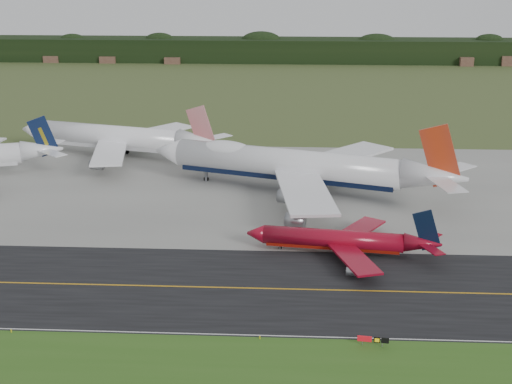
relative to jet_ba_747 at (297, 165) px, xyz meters
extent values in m
plane|color=#394821|center=(-7.35, -48.13, -6.42)|extent=(600.00, 600.00, 0.00)
cube|color=black|center=(-7.35, -52.13, -6.41)|extent=(400.00, 32.00, 0.02)
cube|color=gray|center=(-7.35, 2.87, -6.42)|extent=(400.00, 78.00, 0.01)
cube|color=#CA8B13|center=(-7.35, -52.13, -6.39)|extent=(400.00, 0.40, 0.00)
cube|color=silver|center=(-7.35, -67.63, -6.39)|extent=(400.00, 0.25, 0.00)
cube|color=black|center=(-7.35, 226.87, -0.42)|extent=(700.00, 24.00, 12.00)
cylinder|color=white|center=(-2.58, 0.83, 0.20)|extent=(53.37, 23.05, 6.84)
cube|color=black|center=(-2.58, 0.83, -2.02)|extent=(50.28, 20.60, 2.39)
cone|color=white|center=(-31.42, 10.14, 0.20)|extent=(8.51, 8.58, 6.84)
cone|color=white|center=(29.82, -9.62, 0.72)|extent=(15.63, 10.88, 6.84)
ellipsoid|color=white|center=(-16.93, 5.46, 2.08)|extent=(15.07, 9.82, 4.36)
cube|color=white|center=(1.64, -16.55, -0.99)|extent=(13.43, 31.45, 0.59)
cube|color=white|center=(11.00, 12.47, -0.99)|extent=(27.87, 28.96, 0.59)
cube|color=red|center=(30.55, -9.86, 5.37)|extent=(9.53, 3.54, 14.17)
cylinder|color=gray|center=(-2.15, -14.63, -2.86)|extent=(4.44, 3.88, 2.87)
cylinder|color=gray|center=(6.80, 13.12, -2.86)|extent=(4.44, 3.88, 2.87)
cylinder|color=gray|center=(-0.34, -29.14, -2.86)|extent=(4.44, 3.88, 2.87)
cylinder|color=gray|center=(16.76, 23.84, -2.86)|extent=(4.44, 3.88, 2.87)
cylinder|color=black|center=(-22.06, 7.12, -5.81)|extent=(1.34, 0.91, 1.23)
cylinder|color=slate|center=(0.37, -4.07, -4.14)|extent=(1.21, 1.21, 4.57)
cylinder|color=black|center=(0.37, -4.07, -5.81)|extent=(1.36, 0.96, 1.23)
cylinder|color=slate|center=(2.68, 3.09, -4.14)|extent=(1.21, 1.21, 4.57)
cylinder|color=black|center=(2.68, 3.09, -5.81)|extent=(1.36, 0.96, 1.23)
cylinder|color=maroon|center=(6.55, -36.47, -3.60)|extent=(25.85, 6.80, 3.47)
cube|color=maroon|center=(6.55, -36.47, -4.72)|extent=(24.47, 5.77, 1.21)
cone|color=maroon|center=(-7.73, -34.58, -3.60)|extent=(3.63, 3.86, 3.47)
cone|color=maroon|center=(22.60, -38.59, -3.34)|extent=(7.16, 4.32, 3.47)
cube|color=maroon|center=(9.97, -44.12, -4.20)|extent=(8.69, 15.00, 0.39)
cube|color=maroon|center=(11.84, -29.97, -4.20)|extent=(11.57, 14.52, 0.39)
cube|color=black|center=(23.08, -38.66, -0.72)|extent=(5.46, 0.99, 7.89)
cylinder|color=gray|center=(9.27, -47.46, -5.15)|extent=(2.07, 1.69, 1.46)
cylinder|color=gray|center=(12.04, -26.56, -5.15)|extent=(2.07, 1.69, 1.46)
cylinder|color=black|center=(-3.10, -35.19, -6.11)|extent=(0.66, 0.36, 0.62)
cylinder|color=slate|center=(8.33, -38.63, -5.53)|extent=(0.54, 0.54, 1.79)
cylinder|color=black|center=(8.33, -38.63, -6.11)|extent=(0.66, 0.39, 0.62)
cylinder|color=slate|center=(8.83, -34.85, -5.53)|extent=(0.54, 0.54, 1.79)
cylinder|color=black|center=(8.83, -34.85, -6.11)|extent=(0.66, 0.39, 0.62)
cone|color=white|center=(-65.16, 14.76, -1.05)|extent=(11.63, 8.45, 5.33)
cube|color=#0D193A|center=(-64.59, 14.95, 2.47)|extent=(7.19, 2.84, 10.76)
cylinder|color=white|center=(-52.05, 29.85, -0.83)|extent=(43.33, 17.22, 6.01)
cube|color=silver|center=(-52.05, 29.85, -2.78)|extent=(40.85, 15.20, 2.10)
cone|color=white|center=(-75.53, 36.28, -0.83)|extent=(6.80, 7.23, 6.01)
cone|color=white|center=(-25.68, 22.63, -0.38)|extent=(12.60, 8.81, 6.01)
cube|color=white|center=(-48.01, 15.89, -1.88)|extent=(11.88, 25.75, 0.54)
cube|color=white|center=(-41.47, 39.80, -1.88)|extent=(21.99, 23.96, 0.54)
cube|color=#B40C13|center=(-25.03, 22.45, 3.52)|extent=(8.12, 2.65, 11.95)
cylinder|color=gray|center=(-49.93, 10.27, -3.52)|extent=(3.83, 3.30, 2.52)
cylinder|color=gray|center=(-40.25, 45.62, -3.52)|extent=(3.83, 3.30, 2.52)
cylinder|color=black|center=(-67.92, 34.19, -5.88)|extent=(1.17, 0.76, 1.08)
cylinder|color=slate|center=(-49.59, 25.75, -4.53)|extent=(1.03, 1.03, 3.79)
cylinder|color=black|center=(-49.59, 25.75, -5.88)|extent=(1.19, 0.81, 1.08)
cylinder|color=slate|center=(-47.84, 32.13, -4.53)|extent=(1.03, 1.03, 3.79)
cylinder|color=black|center=(-47.84, 32.13, -5.88)|extent=(1.19, 0.81, 1.08)
cylinder|color=slate|center=(9.14, -69.60, -6.10)|extent=(0.11, 0.11, 0.64)
cylinder|color=slate|center=(11.86, -69.94, -6.10)|extent=(0.11, 0.11, 0.64)
cube|color=maroon|center=(9.41, -69.63, -5.37)|extent=(2.02, 0.41, 0.82)
cube|color=black|center=(11.13, -69.85, -5.37)|extent=(0.93, 0.28, 0.82)
cube|color=black|center=(12.22, -69.98, -5.37)|extent=(1.11, 0.30, 0.82)
cylinder|color=yellow|center=(-41.57, -68.63, -6.17)|extent=(0.16, 0.16, 0.50)
cylinder|color=yellow|center=(-5.34, -68.63, -6.17)|extent=(0.16, 0.16, 0.50)
camera|label=1|loc=(-1.17, -158.82, 45.07)|focal=50.00mm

